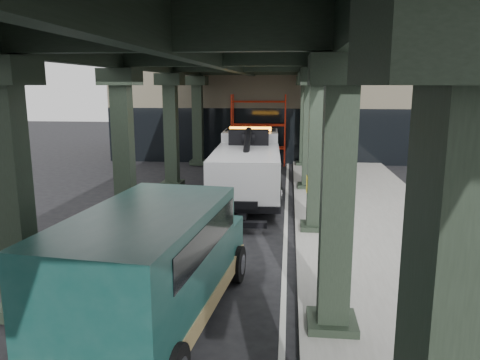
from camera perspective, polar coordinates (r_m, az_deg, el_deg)
The scene contains 8 objects.
ground at distance 12.98m, azimuth -2.12°, elevation -8.83°, with size 90.00×90.00×0.00m, color black.
sidewalk at distance 14.98m, azimuth 16.43°, elevation -6.19°, with size 5.00×40.00×0.15m, color gray.
lane_stripe at distance 14.75m, azimuth 5.59°, elevation -6.33°, with size 0.12×38.00×0.01m, color silver.
viaduct at distance 14.24m, azimuth -2.76°, elevation 15.33°, with size 7.40×32.00×6.40m.
building at distance 32.05m, azimuth 6.59°, elevation 10.51°, with size 22.00×10.00×8.00m, color #C6B793.
scaffolding at distance 26.85m, azimuth 2.29°, elevation 6.35°, with size 3.08×0.88×4.00m.
tow_truck at distance 19.11m, azimuth 1.03°, elevation 2.08°, with size 2.86×8.75×2.83m.
towed_van at distance 8.87m, azimuth -10.45°, elevation -10.09°, with size 2.85×6.02×2.36m.
Camera 1 is at (1.75, -12.05, 4.50)m, focal length 35.00 mm.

